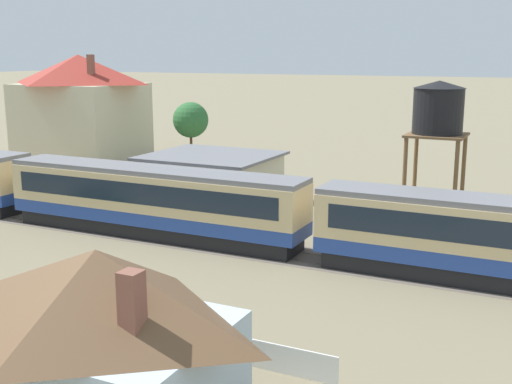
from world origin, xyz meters
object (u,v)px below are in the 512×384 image
at_px(passenger_train, 156,199).
at_px(water_tower, 438,111).
at_px(station_house_red_roof, 81,106).
at_px(cottage_brown_roof_2, 100,336).
at_px(yard_tree_1, 191,120).
at_px(station_building, 212,179).

relative_size(passenger_train, water_tower, 6.70).
height_order(station_house_red_roof, cottage_brown_roof_2, station_house_red_roof).
height_order(water_tower, yard_tree_1, water_tower).
xyz_separation_m(station_building, yard_tree_1, (-10.02, 13.47, 2.71)).
bearing_deg(station_house_red_roof, water_tower, -13.09).
xyz_separation_m(station_building, station_house_red_roof, (-22.48, 11.92, 3.76)).
xyz_separation_m(station_house_red_roof, yard_tree_1, (12.46, 1.55, -1.05)).
bearing_deg(passenger_train, station_house_red_roof, 138.43).
height_order(station_building, station_house_red_roof, station_house_red_roof).
distance_m(water_tower, cottage_brown_roof_2, 30.65).
xyz_separation_m(water_tower, yard_tree_1, (-25.69, 10.42, -2.64)).
xyz_separation_m(passenger_train, station_building, (-1.34, 9.21, -0.47)).
distance_m(station_building, water_tower, 16.84).
bearing_deg(yard_tree_1, station_house_red_roof, -172.92).
relative_size(passenger_train, cottage_brown_roof_2, 7.89).
bearing_deg(cottage_brown_roof_2, station_house_red_roof, 131.24).
height_order(passenger_train, cottage_brown_roof_2, cottage_brown_roof_2).
bearing_deg(station_building, yard_tree_1, 126.63).
height_order(station_house_red_roof, yard_tree_1, station_house_red_roof).
distance_m(passenger_train, station_building, 9.32).
distance_m(passenger_train, water_tower, 19.48).
bearing_deg(water_tower, cottage_brown_roof_2, -97.61).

